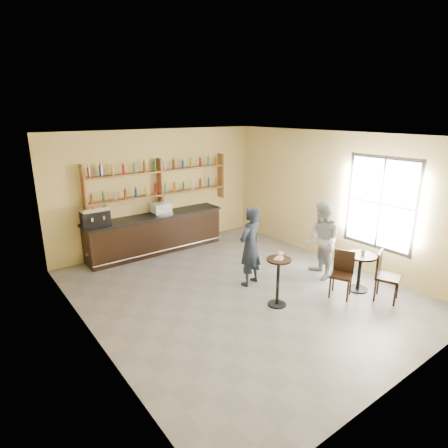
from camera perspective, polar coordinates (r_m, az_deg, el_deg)
floor at (r=8.03m, az=2.31°, el=-10.17°), size 7.00×7.00×0.00m
ceiling at (r=7.16m, az=2.62°, el=13.28°), size 7.00×7.00×0.00m
wall_back at (r=10.31m, az=-9.96°, el=5.16°), size 7.00×0.00×7.00m
wall_front at (r=5.37m, az=26.96°, el=-7.47°), size 7.00×0.00×7.00m
wall_left at (r=6.09m, az=-20.05°, el=-3.82°), size 0.00×7.00×7.00m
wall_right at (r=9.57m, az=16.57°, el=3.81°), size 0.00×7.00×7.00m
window_pane at (r=8.90m, az=22.74°, el=2.91°), size 0.00×2.00×2.00m
window_frame at (r=8.89m, az=22.72°, el=2.90°), size 0.04×1.70×2.10m
shelf_unit at (r=10.16m, az=-9.69°, el=6.21°), size 4.00×0.26×1.40m
liquor_bottles at (r=10.13m, az=-9.73°, el=7.15°), size 3.68×0.10×1.00m
bar_counter at (r=10.15m, az=-10.34°, el=-1.43°), size 3.77×0.74×1.02m
espresso_machine at (r=9.39m, az=-19.04°, el=1.13°), size 0.68×0.48×0.46m
pastry_case at (r=10.04m, az=-9.58°, el=2.32°), size 0.53×0.45×0.29m
pedestal_table at (r=7.35m, az=8.20°, el=-8.78°), size 0.51×0.51×0.97m
napkin at (r=7.16m, az=8.37°, el=-5.26°), size 0.21×0.21×0.00m
donut at (r=7.15m, az=8.49°, el=-5.08°), size 0.17×0.17×0.05m
cup_pedestal at (r=7.30m, az=8.61°, el=-4.47°), size 0.14×0.14×0.09m
man_main at (r=8.02m, az=4.01°, el=-3.42°), size 0.72×0.57×1.74m
cafe_table at (r=8.40m, az=19.92°, el=-6.95°), size 0.83×0.83×0.79m
cup_cafe at (r=8.28m, az=20.42°, el=-4.04°), size 0.12×0.12×0.09m
chair_west at (r=7.97m, az=17.45°, el=-7.42°), size 0.55×0.55×0.94m
chair_south at (r=8.13m, az=23.71°, el=-7.41°), size 0.56×0.56×1.00m
patron_second at (r=8.61m, az=14.69°, el=-2.47°), size 0.96×1.05×1.75m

